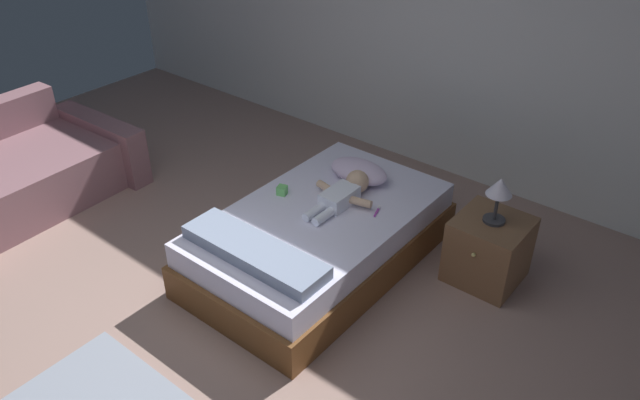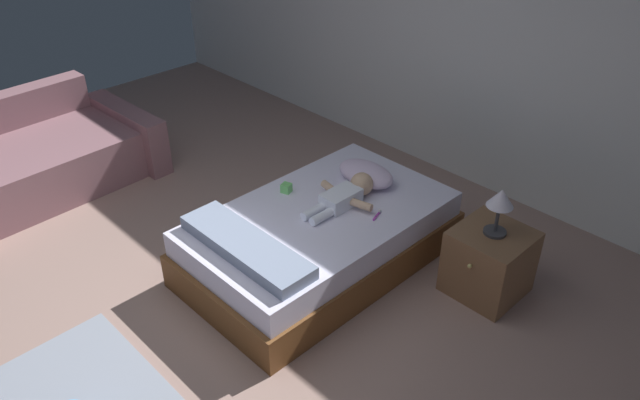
{
  "view_description": "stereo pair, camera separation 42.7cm",
  "coord_description": "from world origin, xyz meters",
  "views": [
    {
      "loc": [
        2.46,
        -1.66,
        2.86
      ],
      "look_at": [
        0.2,
        1.14,
        0.55
      ],
      "focal_mm": 34.47,
      "sensor_mm": 36.0,
      "label": 1
    },
    {
      "loc": [
        2.77,
        -1.37,
        2.86
      ],
      "look_at": [
        0.2,
        1.14,
        0.55
      ],
      "focal_mm": 34.47,
      "sensor_mm": 36.0,
      "label": 2
    }
  ],
  "objects": [
    {
      "name": "blanket",
      "position": [
        0.2,
        0.48,
        0.5
      ],
      "size": [
        1.04,
        0.3,
        0.09
      ],
      "color": "#8391AD",
      "rests_on": "bed"
    },
    {
      "name": "couch",
      "position": [
        -2.33,
        0.13,
        0.26
      ],
      "size": [
        1.24,
        1.93,
        0.74
      ],
      "color": "#8D626A",
      "rests_on": "ground_plane"
    },
    {
      "name": "lamp",
      "position": [
        1.22,
        1.75,
        0.73
      ],
      "size": [
        0.18,
        0.18,
        0.34
      ],
      "color": "#333338",
      "rests_on": "nightstand"
    },
    {
      "name": "toothbrush",
      "position": [
        0.51,
        1.39,
        0.46
      ],
      "size": [
        0.05,
        0.12,
        0.02
      ],
      "color": "purple",
      "rests_on": "bed"
    },
    {
      "name": "pillow",
      "position": [
        0.14,
        1.68,
        0.52
      ],
      "size": [
        0.48,
        0.29,
        0.14
      ],
      "color": "silver",
      "rests_on": "bed"
    },
    {
      "name": "nightstand",
      "position": [
        1.22,
        1.75,
        0.24
      ],
      "size": [
        0.48,
        0.51,
        0.49
      ],
      "color": "brown",
      "rests_on": "ground_plane"
    },
    {
      "name": "ground_plane",
      "position": [
        0.0,
        0.0,
        0.0
      ],
      "size": [
        8.0,
        8.0,
        0.0
      ],
      "primitive_type": "plane",
      "color": "gray"
    },
    {
      "name": "toy_block",
      "position": [
        -0.17,
        1.15,
        0.48
      ],
      "size": [
        0.08,
        0.08,
        0.07
      ],
      "color": "#68C763",
      "rests_on": "bed"
    },
    {
      "name": "bed",
      "position": [
        0.2,
        1.14,
        0.22
      ],
      "size": [
        1.15,
        1.95,
        0.45
      ],
      "color": "brown",
      "rests_on": "ground_plane"
    },
    {
      "name": "baby",
      "position": [
        0.24,
        1.37,
        0.52
      ],
      "size": [
        0.48,
        0.63,
        0.17
      ],
      "color": "white",
      "rests_on": "bed"
    },
    {
      "name": "wall_behind_bed",
      "position": [
        0.0,
        3.0,
        1.38
      ],
      "size": [
        8.0,
        0.12,
        2.75
      ],
      "primitive_type": "cube",
      "color": "silver",
      "rests_on": "ground_plane"
    }
  ]
}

